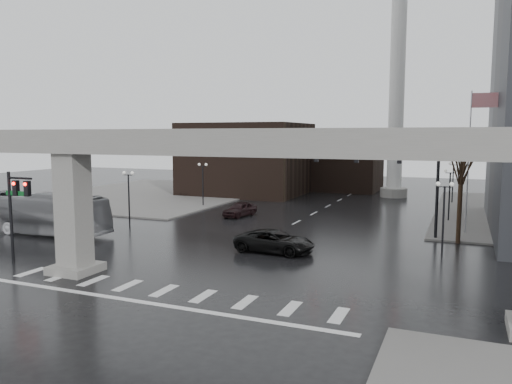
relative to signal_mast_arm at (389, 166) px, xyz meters
The scene contains 23 objects.
ground 21.64m from the signal_mast_arm, 115.57° to the right, with size 160.00×160.00×0.00m, color black.
sidewalk_nw 39.41m from the signal_mast_arm, 153.82° to the left, with size 28.00×36.00×0.15m, color slate.
elevated_guideway 20.35m from the signal_mast_arm, 112.35° to the right, with size 48.00×2.60×8.70m.
building_far_left 32.68m from the signal_mast_arm, 134.74° to the left, with size 16.00×14.00×10.00m, color black.
building_far_mid 35.02m from the signal_mast_arm, 108.32° to the left, with size 10.00×10.00×8.00m, color black.
smokestack 28.38m from the signal_mast_arm, 96.28° to the left, with size 3.60×3.60×30.00m.
signal_mast_arm is the anchor object (origin of this frame).
signal_left_pole 28.09m from the signal_mast_arm, 139.26° to the right, with size 2.30×0.30×6.00m.
flagpole_assembly 7.27m from the signal_mast_arm, 26.93° to the left, with size 2.06×0.12×12.00m.
lamp_right_0 6.99m from the signal_mast_arm, 46.80° to the right, with size 1.22×0.32×5.11m.
lamp_right_1 10.51m from the signal_mast_arm, 63.90° to the left, with size 1.22×0.32×5.11m.
lamp_right_2 23.75m from the signal_mast_arm, 79.01° to the left, with size 1.22×0.32×5.11m.
lamp_left_0 23.12m from the signal_mast_arm, 167.96° to the right, with size 1.22×0.32×5.11m.
lamp_left_1 24.42m from the signal_mast_arm, 157.75° to the left, with size 1.22×0.32×5.11m.
lamp_left_2 32.40m from the signal_mast_arm, 134.11° to the left, with size 1.22×0.32×5.11m.
tree_right_0 6.37m from the signal_mast_arm, ahead, with size 1.09×1.58×7.50m.
tree_right_1 9.57m from the signal_mast_arm, 52.50° to the left, with size 1.09×1.61×7.67m.
tree_right_2 16.45m from the signal_mast_arm, 70.00° to the left, with size 1.10×1.63×7.85m.
tree_right_3 24.04m from the signal_mast_arm, 76.58° to the left, with size 1.11×1.66×8.02m.
tree_right_4 31.83m from the signal_mast_arm, 79.94° to the left, with size 1.12×1.69×8.19m.
pickup_truck 12.36m from the signal_mast_arm, 125.85° to the right, with size 2.65×5.76×1.60m, color black.
city_bus 29.44m from the signal_mast_arm, 158.80° to the right, with size 2.94×12.58×3.50m, color #9E9EA3.
far_car 16.85m from the signal_mast_arm, 164.60° to the left, with size 1.77×4.39×1.50m, color black.
Camera 1 is at (14.70, -23.23, 8.39)m, focal length 35.00 mm.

